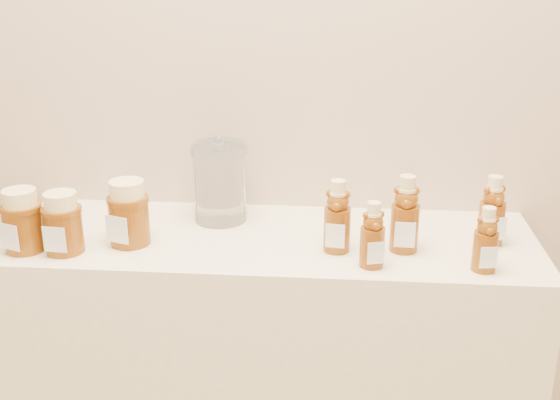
# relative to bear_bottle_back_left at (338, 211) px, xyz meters

# --- Properties ---
(wall_back) EXTENTS (3.50, 0.02, 2.70)m
(wall_back) POSITION_rel_bear_bottle_back_left_xyz_m (-0.15, 0.26, 0.36)
(wall_back) COLOR tan
(wall_back) RESTS_ON ground
(bear_bottle_back_left) EXTENTS (0.07, 0.07, 0.18)m
(bear_bottle_back_left) POSITION_rel_bear_bottle_back_left_xyz_m (0.00, 0.00, 0.00)
(bear_bottle_back_left) COLOR #632D07
(bear_bottle_back_left) RESTS_ON display_table
(bear_bottle_back_mid) EXTENTS (0.07, 0.07, 0.19)m
(bear_bottle_back_mid) POSITION_rel_bear_bottle_back_left_xyz_m (0.14, 0.01, 0.01)
(bear_bottle_back_mid) COLOR #632D07
(bear_bottle_back_mid) RESTS_ON display_table
(bear_bottle_back_right) EXTENTS (0.08, 0.08, 0.18)m
(bear_bottle_back_right) POSITION_rel_bear_bottle_back_left_xyz_m (0.34, 0.07, -0.00)
(bear_bottle_back_right) COLOR #632D07
(bear_bottle_back_right) RESTS_ON display_table
(bear_bottle_front_left) EXTENTS (0.07, 0.07, 0.16)m
(bear_bottle_front_left) POSITION_rel_bear_bottle_back_left_xyz_m (0.07, -0.07, -0.01)
(bear_bottle_front_left) COLOR #632D07
(bear_bottle_front_left) RESTS_ON display_table
(bear_bottle_front_right) EXTENTS (0.06, 0.06, 0.15)m
(bear_bottle_front_right) POSITION_rel_bear_bottle_back_left_xyz_m (0.30, -0.07, -0.01)
(bear_bottle_front_right) COLOR #632D07
(bear_bottle_front_right) RESTS_ON display_table
(honey_jar_left) EXTENTS (0.09, 0.09, 0.13)m
(honey_jar_left) POSITION_rel_bear_bottle_back_left_xyz_m (-0.58, -0.06, -0.02)
(honey_jar_left) COLOR #632D07
(honey_jar_left) RESTS_ON display_table
(honey_jar_back) EXTENTS (0.12, 0.12, 0.14)m
(honey_jar_back) POSITION_rel_bear_bottle_back_left_xyz_m (-0.45, -0.00, -0.02)
(honey_jar_back) COLOR #632D07
(honey_jar_back) RESTS_ON display_table
(honey_jar_front) EXTENTS (0.11, 0.11, 0.14)m
(honey_jar_front) POSITION_rel_bear_bottle_back_left_xyz_m (-0.67, -0.05, -0.02)
(honey_jar_front) COLOR #632D07
(honey_jar_front) RESTS_ON display_table
(glass_canister) EXTENTS (0.14, 0.14, 0.20)m
(glass_canister) POSITION_rel_bear_bottle_back_left_xyz_m (-0.28, 0.16, 0.01)
(glass_canister) COLOR white
(glass_canister) RESTS_ON display_table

